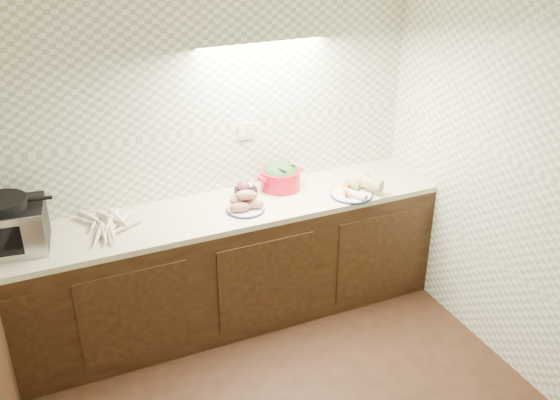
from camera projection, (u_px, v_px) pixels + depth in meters
name	position (u px, v px, depth m)	size (l,w,h in m)	color
room	(276.00, 217.00, 2.58)	(3.60, 3.60, 2.60)	black
counter	(113.00, 376.00, 3.42)	(3.60, 3.60, 0.90)	black
toaster_oven	(6.00, 226.00, 3.70)	(0.50, 0.41, 0.33)	black
parsnip_pile	(113.00, 222.00, 3.98)	(0.38, 0.39, 0.09)	beige
sweet_potato_plate	(245.00, 203.00, 4.19)	(0.26, 0.26, 0.15)	#172241
onion_bowl	(245.00, 190.00, 4.38)	(0.16, 0.16, 0.13)	black
dutch_oven	(281.00, 176.00, 4.48)	(0.36, 0.34, 0.20)	red
veg_plate	(357.00, 185.00, 4.44)	(0.38, 0.38, 0.14)	#172241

